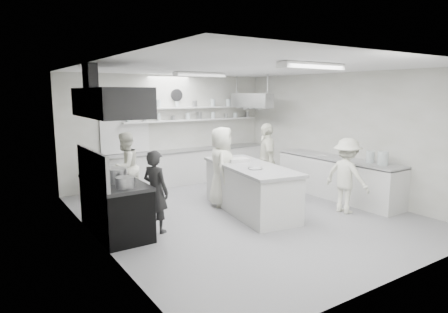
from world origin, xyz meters
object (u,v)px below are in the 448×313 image
prep_island (250,189)px  cook_stove (156,191)px  right_counter (337,178)px  cook_back (125,167)px  back_counter (185,167)px  stove (115,208)px

prep_island → cook_stove: cook_stove is taller
right_counter → cook_back: cook_back is taller
right_counter → cook_back: bearing=150.4°
back_counter → cook_stove: size_ratio=3.31×
back_counter → right_counter: 4.13m
stove → prep_island: prep_island is taller
back_counter → prep_island: prep_island is taller
right_counter → prep_island: size_ratio=1.27×
prep_island → cook_stove: size_ratio=1.72×
cook_back → right_counter: bearing=116.4°
right_counter → cook_back: (-4.38, 2.49, 0.34)m
stove → prep_island: size_ratio=0.69×
stove → right_counter: bearing=-6.5°
stove → cook_stove: (0.63, -0.38, 0.30)m
stove → prep_island: bearing=-6.6°
back_counter → cook_back: 2.26m
cook_stove → back_counter: bearing=-59.5°
stove → back_counter: 4.03m
back_counter → prep_island: bearing=-91.6°
cook_stove → cook_back: size_ratio=0.93×
right_counter → cook_stove: 4.64m
back_counter → right_counter: size_ratio=1.52×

